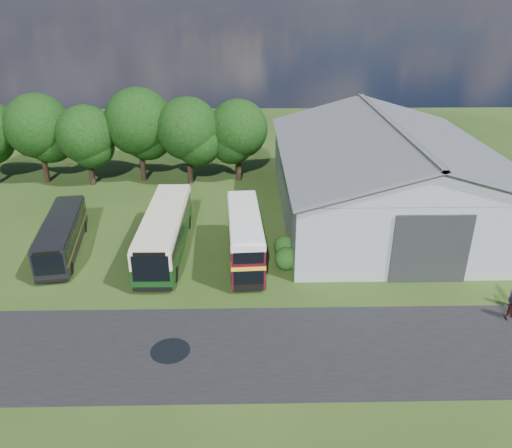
{
  "coord_description": "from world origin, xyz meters",
  "views": [
    {
      "loc": [
        2.8,
        -25.09,
        18.03
      ],
      "look_at": [
        3.47,
        8.0,
        2.57
      ],
      "focal_mm": 35.0,
      "sensor_mm": 36.0,
      "label": 1
    }
  ],
  "objects_px": {
    "bus_green_single": "(165,231)",
    "bus_maroon_double": "(245,238)",
    "bus_dark_single": "(62,235)",
    "storage_shed": "(387,167)"
  },
  "relations": [
    {
      "from": "bus_green_single",
      "to": "bus_dark_single",
      "type": "xyz_separation_m",
      "value": [
        -7.75,
        0.15,
        -0.31
      ]
    },
    {
      "from": "bus_maroon_double",
      "to": "storage_shed",
      "type": "bearing_deg",
      "value": 32.67
    },
    {
      "from": "storage_shed",
      "to": "bus_dark_single",
      "type": "xyz_separation_m",
      "value": [
        -26.09,
        -7.27,
        -2.72
      ]
    },
    {
      "from": "storage_shed",
      "to": "bus_dark_single",
      "type": "distance_m",
      "value": 27.22
    },
    {
      "from": "storage_shed",
      "to": "bus_dark_single",
      "type": "height_order",
      "value": "storage_shed"
    },
    {
      "from": "bus_maroon_double",
      "to": "bus_dark_single",
      "type": "height_order",
      "value": "bus_maroon_double"
    },
    {
      "from": "bus_green_single",
      "to": "bus_maroon_double",
      "type": "bearing_deg",
      "value": -13.82
    },
    {
      "from": "bus_green_single",
      "to": "bus_maroon_double",
      "type": "distance_m",
      "value": 6.17
    },
    {
      "from": "bus_dark_single",
      "to": "bus_green_single",
      "type": "bearing_deg",
      "value": -9.77
    },
    {
      "from": "bus_maroon_double",
      "to": "bus_dark_single",
      "type": "bearing_deg",
      "value": 169.96
    }
  ]
}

